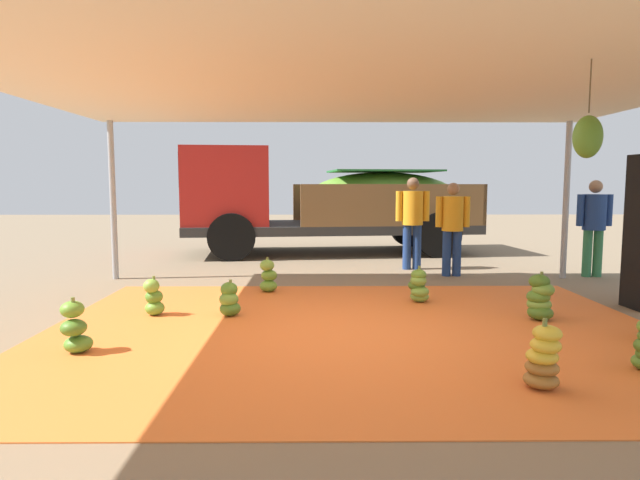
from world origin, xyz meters
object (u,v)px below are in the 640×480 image
Objects in this scene: banana_bunch_3 at (75,329)px; worker_0 at (453,222)px; banana_bunch_0 at (229,300)px; banana_bunch_8 at (268,277)px; banana_bunch_6 at (154,298)px; worker_1 at (412,216)px; banana_bunch_1 at (419,287)px; banana_bunch_9 at (540,298)px; banana_bunch_2 at (543,359)px; cargo_truck_main at (322,200)px; worker_2 at (594,221)px.

banana_bunch_3 is 0.33× the size of worker_0.
banana_bunch_0 is 1.51m from banana_bunch_8.
worker_1 is (3.78, 3.61, 0.79)m from banana_bunch_6.
banana_bunch_9 reaches higher than banana_bunch_1.
worker_0 is (-0.26, 3.10, 0.69)m from banana_bunch_9.
worker_0 is (0.60, 5.23, 0.71)m from banana_bunch_2.
worker_1 reaches higher than banana_bunch_9.
banana_bunch_9 is at bearing -78.02° from worker_1.
banana_bunch_1 is at bearing -77.06° from cargo_truck_main.
worker_2 is at bearing -2.22° from worker_0.
banana_bunch_3 is at bearing -149.11° from worker_2.
worker_1 is 3.09m from worker_2.
banana_bunch_8 is (-2.47, 3.81, -0.01)m from banana_bunch_2.
banana_bunch_1 is at bearing 16.60° from banana_bunch_0.
banana_bunch_6 is at bearing -146.68° from worker_0.
banana_bunch_2 is at bearing -79.12° from cargo_truck_main.
banana_bunch_9 reaches higher than banana_bunch_0.
banana_bunch_3 is at bearing -118.36° from banana_bunch_8.
banana_bunch_3 reaches higher than banana_bunch_1.
banana_bunch_1 is 0.30× the size of worker_2.
banana_bunch_0 is 6.51m from worker_2.
worker_1 reaches higher than banana_bunch_8.
banana_bunch_8 reaches higher than banana_bunch_6.
banana_bunch_0 is 4.54m from worker_0.
banana_bunch_1 is 0.91× the size of banana_bunch_2.
banana_bunch_8 reaches higher than banana_bunch_1.
banana_bunch_6 is (-3.74, 2.37, -0.02)m from banana_bunch_2.
banana_bunch_1 is at bearing -19.79° from banana_bunch_8.
banana_bunch_1 is at bearing -98.36° from worker_1.
worker_1 is (0.43, 2.92, 0.78)m from banana_bunch_1.
banana_bunch_9 is 4.01m from worker_1.
cargo_truck_main is (2.11, 6.10, 1.01)m from banana_bunch_6.
banana_bunch_9 is at bearing -26.80° from banana_bunch_8.
banana_bunch_8 is at bearing 153.20° from banana_bunch_9.
cargo_truck_main is at bearing 111.43° from banana_bunch_9.
cargo_truck_main is at bearing 102.94° from banana_bunch_1.
banana_bunch_6 is 5.28m from worker_1.
banana_bunch_0 is 4.70m from worker_1.
banana_bunch_0 is at bearing -103.04° from banana_bunch_8.
banana_bunch_2 reaches higher than banana_bunch_0.
cargo_truck_main is (-1.24, 5.41, 1.01)m from banana_bunch_1.
banana_bunch_1 is 2.22m from banana_bunch_8.
banana_bunch_3 is at bearing -130.64° from banana_bunch_0.
banana_bunch_6 is (0.30, 1.46, -0.02)m from banana_bunch_3.
banana_bunch_6 is at bearing 78.35° from banana_bunch_3.
worker_2 reaches higher than banana_bunch_3.
banana_bunch_1 reaches higher than banana_bunch_6.
banana_bunch_2 is 6.03m from worker_1.
worker_1 reaches higher than banana_bunch_2.
banana_bunch_9 is at bearing -3.26° from banana_bunch_0.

